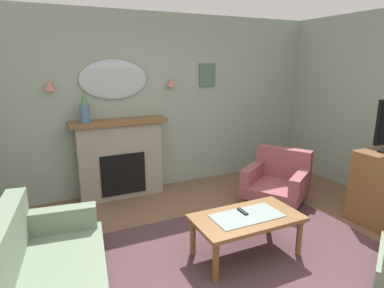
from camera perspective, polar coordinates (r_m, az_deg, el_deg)
name	(u,v)px	position (r m, az deg, el deg)	size (l,w,h in m)	color
floor	(255,282)	(3.35, 11.03, -22.73)	(6.41, 6.23, 0.10)	brown
wall_back	(157,103)	(5.10, -6.16, 7.13)	(6.41, 0.10, 2.66)	#93A393
patterned_rug	(243,265)	(3.45, 9.00, -20.29)	(3.20, 2.40, 0.01)	#4C3338
fireplace	(121,159)	(4.87, -12.43, -2.62)	(1.36, 0.36, 1.16)	gray
mantel_vase_right	(85,109)	(4.61, -18.32, 5.77)	(0.13, 0.13, 0.40)	#4C7093
wall_mirror	(114,80)	(4.82, -13.54, 10.93)	(0.96, 0.06, 0.56)	#B2BCC6
wall_sconce_left	(49,85)	(4.67, -23.75, 9.43)	(0.14, 0.14, 0.14)	#D17066
wall_sconce_right	(171,82)	(5.02, -3.69, 10.82)	(0.14, 0.14, 0.14)	#D17066
framed_picture	(207,75)	(5.34, 2.69, 12.00)	(0.28, 0.03, 0.36)	#4C6B56
coffee_table	(247,221)	(3.43, 9.56, -13.20)	(1.10, 0.60, 0.45)	brown
tv_remote	(243,212)	(3.46, 8.86, -11.65)	(0.04, 0.16, 0.02)	black
floral_couch	(37,275)	(3.02, -25.57, -20.06)	(1.06, 1.80, 0.76)	gray
armchair_by_coffee_table	(278,179)	(4.91, 14.82, -5.92)	(1.12, 1.12, 0.71)	#934C51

